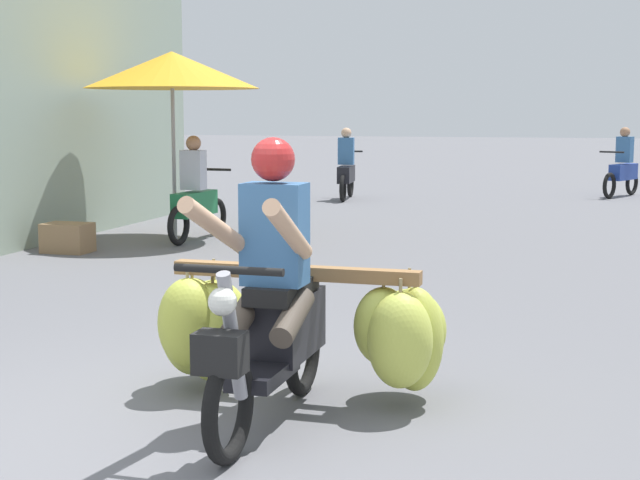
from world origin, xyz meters
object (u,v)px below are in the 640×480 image
motorbike_distant_ahead_right (195,198)px  produce_crate (68,238)px  motorbike_main_loaded (285,322)px  motorbike_distant_far_ahead (623,169)px  motorbike_distant_ahead_left (346,171)px  market_umbrella_near_shop (172,70)px

motorbike_distant_ahead_right → produce_crate: size_ratio=2.90×
motorbike_main_loaded → produce_crate: motorbike_main_loaded is taller
motorbike_distant_far_ahead → produce_crate: (-6.73, -9.92, -0.39)m
motorbike_distant_ahead_left → motorbike_distant_ahead_right: bearing=-94.0°
motorbike_distant_ahead_right → produce_crate: 1.82m
motorbike_main_loaded → market_umbrella_near_shop: 7.69m
produce_crate → motorbike_distant_ahead_left: bearing=78.8°
motorbike_distant_far_ahead → motorbike_main_loaded: bearing=-98.7°
motorbike_distant_far_ahead → motorbike_distant_ahead_left: bearing=-157.1°
motorbike_distant_ahead_left → produce_crate: motorbike_distant_ahead_left is taller
motorbike_main_loaded → market_umbrella_near_shop: market_umbrella_near_shop is taller
motorbike_distant_ahead_left → market_umbrella_near_shop: market_umbrella_near_shop is taller
motorbike_main_loaded → market_umbrella_near_shop: (-3.69, 6.51, 1.77)m
motorbike_main_loaded → produce_crate: 6.73m
motorbike_distant_ahead_right → market_umbrella_near_shop: bearing=168.1°
motorbike_distant_ahead_right → motorbike_distant_far_ahead: same height
motorbike_main_loaded → motorbike_distant_far_ahead: (2.28, 14.95, 0.08)m
market_umbrella_near_shop → produce_crate: bearing=-117.3°
motorbike_distant_ahead_left → motorbike_distant_ahead_right: (-0.44, -6.33, 0.00)m
motorbike_distant_ahead_left → motorbike_distant_far_ahead: size_ratio=1.07×
market_umbrella_near_shop → produce_crate: (-0.76, -1.47, -2.07)m
motorbike_distant_ahead_left → market_umbrella_near_shop: size_ratio=0.65×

